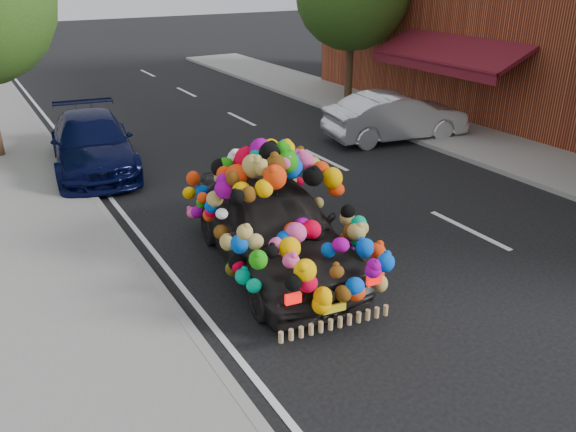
{
  "coord_description": "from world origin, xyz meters",
  "views": [
    {
      "loc": [
        -4.49,
        -6.68,
        4.75
      ],
      "look_at": [
        -0.29,
        0.39,
        1.05
      ],
      "focal_mm": 35.0,
      "sensor_mm": 36.0,
      "label": 1
    }
  ],
  "objects": [
    {
      "name": "plush_art_car",
      "position": [
        -0.36,
        0.76,
        1.11
      ],
      "size": [
        2.74,
        4.89,
        2.17
      ],
      "rotation": [
        0.0,
        0.0,
        -0.13
      ],
      "color": "black",
      "rests_on": "ground"
    },
    {
      "name": "footpath_far",
      "position": [
        8.2,
        3.0,
        0.06
      ],
      "size": [
        3.0,
        40.0,
        0.12
      ],
      "primitive_type": "cube",
      "color": "gray",
      "rests_on": "ground"
    },
    {
      "name": "lane_markings",
      "position": [
        3.6,
        0.0,
        0.01
      ],
      "size": [
        6.0,
        50.0,
        0.01
      ],
      "primitive_type": null,
      "color": "silver",
      "rests_on": "ground"
    },
    {
      "name": "navy_sedan",
      "position": [
        -1.8,
        7.38,
        0.67
      ],
      "size": [
        2.55,
        4.88,
        1.35
      ],
      "primitive_type": "imported",
      "rotation": [
        0.0,
        0.0,
        -0.15
      ],
      "color": "black",
      "rests_on": "ground"
    },
    {
      "name": "kerb",
      "position": [
        -2.35,
        0.0,
        0.07
      ],
      "size": [
        0.15,
        60.0,
        0.13
      ],
      "primitive_type": "cube",
      "color": "gray",
      "rests_on": "ground"
    },
    {
      "name": "ground",
      "position": [
        0.0,
        0.0,
        0.0
      ],
      "size": [
        100.0,
        100.0,
        0.0
      ],
      "primitive_type": "plane",
      "color": "black",
      "rests_on": "ground"
    },
    {
      "name": "silver_hatchback",
      "position": [
        6.43,
        5.53,
        0.69
      ],
      "size": [
        4.37,
        2.17,
        1.38
      ],
      "primitive_type": "imported",
      "rotation": [
        0.0,
        0.0,
        1.39
      ],
      "color": "#B7B9BE",
      "rests_on": "ground"
    },
    {
      "name": "sidewalk",
      "position": [
        -4.3,
        0.0,
        0.06
      ],
      "size": [
        4.0,
        60.0,
        0.12
      ],
      "primitive_type": "cube",
      "color": "gray",
      "rests_on": "ground"
    }
  ]
}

